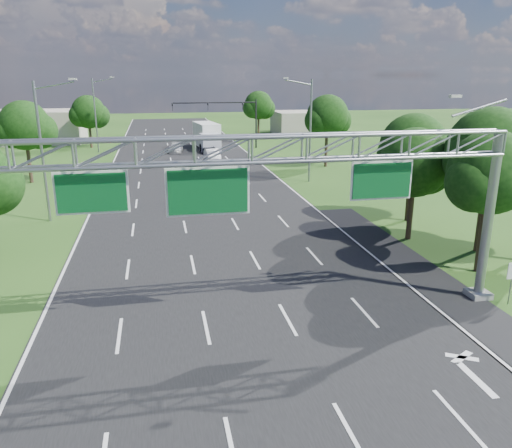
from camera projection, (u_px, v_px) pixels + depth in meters
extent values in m
plane|color=#204514|center=(205.00, 213.00, 39.05)|extent=(220.00, 220.00, 0.00)
cube|color=black|center=(205.00, 213.00, 39.05)|extent=(18.00, 180.00, 0.02)
cube|color=black|center=(432.00, 283.00, 25.91)|extent=(3.00, 30.00, 0.02)
cube|color=gray|center=(478.00, 294.00, 24.23)|extent=(1.00, 1.00, 0.30)
cylinder|color=gray|center=(489.00, 218.00, 23.13)|extent=(0.44, 0.44, 8.00)
cylinder|color=gray|center=(479.00, 108.00, 21.47)|extent=(2.54, 0.12, 0.79)
cube|color=beige|center=(455.00, 96.00, 21.11)|extent=(0.50, 0.22, 0.12)
cube|color=white|center=(92.00, 193.00, 19.28)|extent=(2.80, 0.05, 1.70)
cube|color=#094F21|center=(92.00, 193.00, 19.22)|extent=(2.62, 0.05, 1.52)
cube|color=white|center=(208.00, 191.00, 20.16)|extent=(3.40, 0.05, 2.00)
cube|color=#094F21|center=(208.00, 192.00, 20.10)|extent=(3.22, 0.05, 1.82)
cube|color=white|center=(381.00, 180.00, 21.51)|extent=(2.80, 0.05, 1.70)
cube|color=#094F21|center=(382.00, 181.00, 21.45)|extent=(2.62, 0.05, 1.52)
cylinder|color=gray|center=(511.00, 285.00, 23.21)|extent=(0.06, 0.06, 2.00)
cylinder|color=black|center=(256.00, 124.00, 72.99)|extent=(0.24, 0.24, 7.00)
cylinder|color=black|center=(215.00, 103.00, 70.98)|extent=(12.00, 0.18, 0.18)
imported|color=black|center=(172.00, 107.00, 70.02)|extent=(0.18, 0.22, 1.10)
imported|color=black|center=(208.00, 107.00, 70.95)|extent=(0.18, 0.22, 1.10)
imported|color=black|center=(242.00, 106.00, 71.88)|extent=(0.18, 0.22, 1.10)
cylinder|color=gray|center=(42.00, 154.00, 35.47)|extent=(0.20, 0.20, 10.00)
cylinder|color=gray|center=(54.00, 85.00, 34.37)|extent=(2.78, 0.12, 0.60)
cube|color=beige|center=(73.00, 79.00, 34.50)|extent=(0.55, 0.22, 0.12)
cylinder|color=gray|center=(95.00, 116.00, 68.37)|extent=(0.20, 0.20, 10.00)
cylinder|color=gray|center=(102.00, 80.00, 67.26)|extent=(2.78, 0.12, 0.60)
cube|color=beige|center=(112.00, 77.00, 67.39)|extent=(0.55, 0.22, 0.12)
cylinder|color=gray|center=(310.00, 132.00, 49.16)|extent=(0.20, 0.20, 10.00)
cylinder|color=gray|center=(299.00, 82.00, 47.57)|extent=(2.78, 0.12, 0.60)
cube|color=beige|center=(286.00, 78.00, 47.21)|extent=(0.55, 0.22, 0.12)
cylinder|color=#2D2116|center=(481.00, 239.00, 26.93)|extent=(0.36, 0.36, 3.74)
sphere|color=black|center=(490.00, 173.00, 25.89)|extent=(4.40, 4.40, 4.40)
sphere|color=black|center=(503.00, 181.00, 26.63)|extent=(3.30, 3.30, 3.30)
sphere|color=black|center=(476.00, 183.00, 25.55)|extent=(3.08, 3.08, 3.08)
cylinder|color=#2D2116|center=(481.00, 218.00, 30.06)|extent=(0.36, 0.36, 4.18)
sphere|color=black|center=(490.00, 150.00, 28.89)|extent=(5.00, 5.00, 5.00)
sphere|color=black|center=(503.00, 159.00, 29.68)|extent=(3.75, 3.75, 3.75)
sphere|color=black|center=(474.00, 160.00, 28.54)|extent=(3.50, 3.50, 3.50)
cylinder|color=#2D2116|center=(410.00, 215.00, 32.45)|extent=(0.36, 0.36, 3.30)
sphere|color=black|center=(415.00, 163.00, 31.47)|extent=(4.40, 4.40, 4.40)
sphere|color=black|center=(427.00, 169.00, 32.21)|extent=(3.30, 3.30, 3.30)
sphere|color=black|center=(402.00, 171.00, 31.13)|extent=(3.08, 3.08, 3.08)
cylinder|color=#2D2116|center=(409.00, 197.00, 36.55)|extent=(0.36, 0.36, 3.52)
sphere|color=black|center=(413.00, 147.00, 35.49)|extent=(4.80, 4.80, 4.80)
sphere|color=black|center=(425.00, 154.00, 36.26)|extent=(3.60, 3.60, 3.60)
sphere|color=black|center=(401.00, 155.00, 35.15)|extent=(3.36, 3.36, 3.36)
cylinder|color=#2D2116|center=(29.00, 164.00, 49.63)|extent=(0.36, 0.36, 3.74)
sphere|color=black|center=(24.00, 125.00, 48.54)|extent=(4.80, 4.80, 4.80)
sphere|color=black|center=(39.00, 131.00, 49.31)|extent=(3.60, 3.60, 3.60)
sphere|color=black|center=(12.00, 131.00, 48.20)|extent=(3.36, 3.36, 3.36)
cylinder|color=#2D2116|center=(91.00, 136.00, 73.74)|extent=(0.36, 0.36, 3.30)
sphere|color=black|center=(88.00, 112.00, 72.72)|extent=(4.80, 4.80, 4.80)
sphere|color=black|center=(97.00, 116.00, 73.49)|extent=(3.60, 3.60, 3.60)
sphere|color=black|center=(81.00, 115.00, 72.38)|extent=(3.36, 3.36, 3.36)
cylinder|color=#2D2116|center=(326.00, 150.00, 58.38)|extent=(0.36, 0.36, 3.96)
sphere|color=black|center=(327.00, 116.00, 57.26)|extent=(4.80, 4.80, 4.80)
sphere|color=black|center=(336.00, 121.00, 58.03)|extent=(3.60, 3.60, 3.60)
sphere|color=black|center=(319.00, 120.00, 56.92)|extent=(3.36, 3.36, 3.36)
cylinder|color=#2D2116|center=(258.00, 127.00, 86.26)|extent=(0.36, 0.36, 3.52)
sphere|color=black|center=(258.00, 105.00, 85.21)|extent=(4.80, 4.80, 4.80)
sphere|color=black|center=(265.00, 108.00, 85.98)|extent=(3.60, 3.60, 3.60)
sphere|color=black|center=(253.00, 108.00, 84.86)|extent=(3.36, 3.36, 3.36)
cube|color=#A79F8C|center=(37.00, 127.00, 79.34)|extent=(14.00, 10.00, 5.00)
cube|color=#A79F8C|center=(307.00, 122.00, 91.82)|extent=(12.00, 9.00, 4.00)
imported|color=silver|center=(176.00, 148.00, 69.73)|extent=(2.25, 4.45, 1.24)
imported|color=black|center=(209.00, 148.00, 69.33)|extent=(2.17, 4.25, 1.15)
imported|color=silver|center=(212.00, 155.00, 62.46)|extent=(1.84, 4.56, 1.47)
cube|color=white|center=(207.00, 134.00, 74.27)|extent=(3.61, 7.13, 3.42)
cube|color=silver|center=(210.00, 143.00, 69.96)|extent=(2.93, 2.83, 2.50)
cylinder|color=black|center=(201.00, 148.00, 70.13)|extent=(0.40, 1.14, 1.14)
cylinder|color=black|center=(219.00, 147.00, 70.60)|extent=(0.40, 1.14, 1.14)
cylinder|color=black|center=(197.00, 142.00, 76.55)|extent=(0.40, 1.14, 1.14)
cylinder|color=black|center=(213.00, 141.00, 77.02)|extent=(0.40, 1.14, 1.14)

